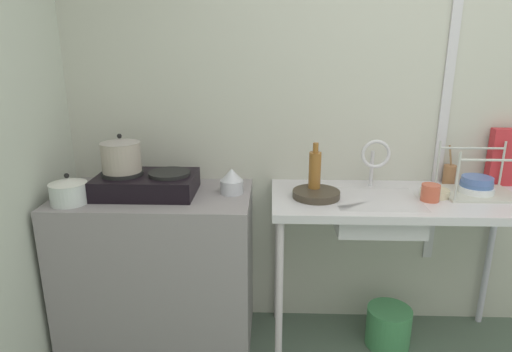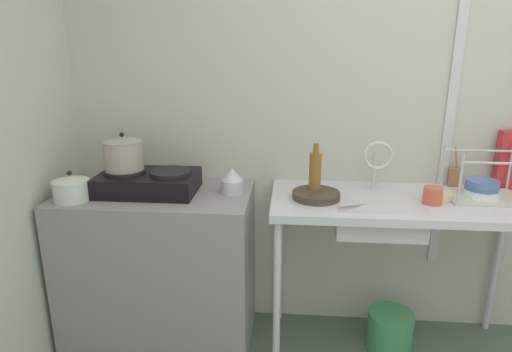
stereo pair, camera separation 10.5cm
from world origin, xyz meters
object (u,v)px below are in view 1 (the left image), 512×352
stove (147,183)px  utensil_jar (449,174)px  pot_on_left_burner (121,155)px  cereal_box (505,157)px  faucet (375,156)px  percolator (232,181)px  frying_pan (316,194)px  dish_rack (477,186)px  bucket_on_floor (388,327)px  cup_by_rack (430,193)px  sink_basin (376,212)px  bottle_by_sink (315,173)px  small_bowl_on_drainboard (435,193)px  pot_beside_stove (68,191)px

stove → utensil_jar: 1.63m
pot_on_left_burner → cereal_box: pot_on_left_burner is taller
faucet → utensil_jar: faucet is taller
faucet → utensil_jar: bearing=13.4°
pot_on_left_burner → stove: bearing=0.0°
percolator → frying_pan: 0.43m
cereal_box → utensil_jar: cereal_box is taller
dish_rack → bucket_on_floor: bearing=-173.0°
faucet → dish_rack: size_ratio=0.75×
faucet → percolator: bearing=-172.6°
pot_on_left_burner → faucet: 1.31m
faucet → frying_pan: faucet is taller
stove → dish_rack: 1.69m
stove → pot_on_left_burner: size_ratio=2.51×
cup_by_rack → bucket_on_floor: bearing=154.7°
stove → sink_basin: bearing=-1.7°
utensil_jar → bucket_on_floor: 0.91m
bucket_on_floor → bottle_by_sink: bearing=177.7°
pot_on_left_burner → cup_by_rack: 1.55m
pot_on_left_burner → small_bowl_on_drainboard: pot_on_left_burner is taller
frying_pan → small_bowl_on_drainboard: same height
faucet → frying_pan: bearing=-154.8°
pot_on_left_burner → pot_beside_stove: pot_on_left_burner is taller
utensil_jar → cup_by_rack: bearing=-125.1°
bottle_by_sink → pot_on_left_burner: bearing=-178.9°
pot_on_left_burner → cup_by_rack: (1.54, -0.06, -0.16)m
bottle_by_sink → cereal_box: bearing=11.2°
utensil_jar → stove: bearing=-172.1°
pot_on_left_burner → utensil_jar: bearing=7.4°
stove → percolator: (0.44, 0.03, 0.01)m
frying_pan → bucket_on_floor: bearing=3.8°
stove → pot_on_left_burner: (-0.12, -0.00, 0.15)m
faucet → stove: bearing=-174.1°
pot_on_left_burner → sink_basin: (1.29, -0.03, -0.28)m
pot_on_left_burner → percolator: (0.56, 0.03, -0.14)m
cereal_box → stove: bearing=-171.6°
pot_on_left_burner → bucket_on_floor: size_ratio=0.82×
utensil_jar → bucket_on_floor: size_ratio=0.89×
faucet → small_bowl_on_drainboard: 0.35m
small_bowl_on_drainboard → cereal_box: (0.43, 0.21, 0.14)m
pot_beside_stove → utensil_jar: size_ratio=0.83×
sink_basin → frying_pan: bearing=178.5°
faucet → cereal_box: (0.72, 0.10, -0.02)m
small_bowl_on_drainboard → utensil_jar: 0.26m
sink_basin → cereal_box: 0.81m
cup_by_rack → cereal_box: bearing=30.3°
cereal_box → bucket_on_floor: size_ratio=1.27×
small_bowl_on_drainboard → bucket_on_floor: (-0.17, -0.01, -0.79)m
bottle_by_sink → pot_beside_stove: bearing=-171.7°
faucet → pot_beside_stove: bearing=-169.7°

